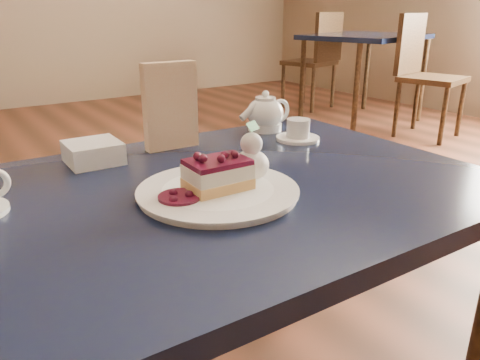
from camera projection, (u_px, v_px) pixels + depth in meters
main_table at (207, 222)px, 0.90m from camera, size 1.11×0.75×0.69m
dessert_plate at (218, 192)px, 0.83m from camera, size 0.28×0.28×0.01m
cheesecake_slice at (218, 174)px, 0.82m from camera, size 0.11×0.08×0.05m
whipped_cream at (251, 165)px, 0.87m from camera, size 0.07×0.07×0.06m
berry_sauce at (180, 197)px, 0.79m from camera, size 0.07×0.07×0.01m
tea_set at (271, 118)px, 1.25m from camera, size 0.16×0.23×0.10m
menu_card at (170, 106)px, 1.09m from camera, size 0.13×0.03×0.20m
sugar_shaker at (185, 122)px, 1.14m from camera, size 0.05×0.05×0.10m
napkin_stack at (93, 152)px, 1.01m from camera, size 0.11×0.11×0.05m
bg_table_far_right at (359, 112)px, 4.43m from camera, size 1.21×1.90×1.26m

